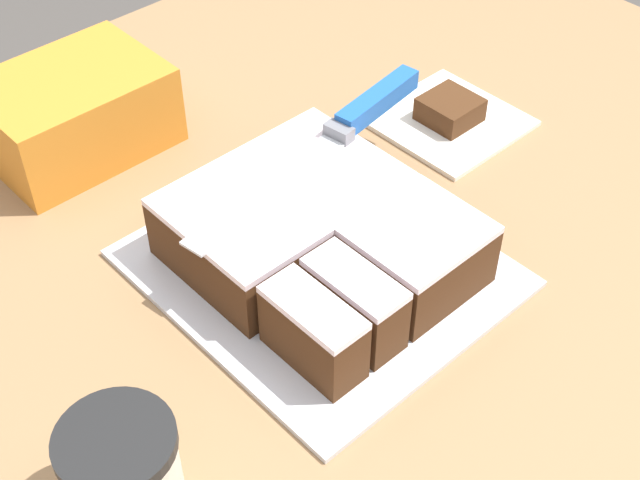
% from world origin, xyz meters
% --- Properties ---
extents(cake_board, '(0.30, 0.34, 0.01)m').
position_xyz_m(cake_board, '(0.00, -0.01, 0.90)').
color(cake_board, silver).
rests_on(cake_board, countertop).
extents(cake, '(0.23, 0.26, 0.07)m').
position_xyz_m(cake, '(0.00, -0.01, 0.93)').
color(cake, '#472814').
rests_on(cake, cake_board).
extents(knife, '(0.35, 0.07, 0.02)m').
position_xyz_m(knife, '(0.12, 0.06, 0.98)').
color(knife, silver).
rests_on(knife, cake).
extents(coffee_cup, '(0.09, 0.09, 0.10)m').
position_xyz_m(coffee_cup, '(-0.29, -0.10, 0.94)').
color(coffee_cup, beige).
rests_on(coffee_cup, countertop).
extents(paper_napkin, '(0.16, 0.16, 0.01)m').
position_xyz_m(paper_napkin, '(0.28, 0.07, 0.90)').
color(paper_napkin, white).
rests_on(paper_napkin, countertop).
extents(brownie, '(0.06, 0.06, 0.03)m').
position_xyz_m(brownie, '(0.28, 0.07, 0.91)').
color(brownie, '#472814').
rests_on(brownie, paper_napkin).
extents(storage_box, '(0.20, 0.15, 0.10)m').
position_xyz_m(storage_box, '(-0.07, 0.33, 0.94)').
color(storage_box, orange).
rests_on(storage_box, countertop).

